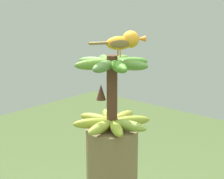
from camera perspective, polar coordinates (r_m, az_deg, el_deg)
name	(u,v)px	position (r m, az deg, el deg)	size (l,w,h in m)	color
banana_bunch	(112,93)	(1.48, -0.03, -0.53)	(0.30, 0.30, 0.28)	#4C2D1E
perched_bird	(125,41)	(1.43, 1.81, 6.93)	(0.13, 0.19, 0.09)	#C68933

